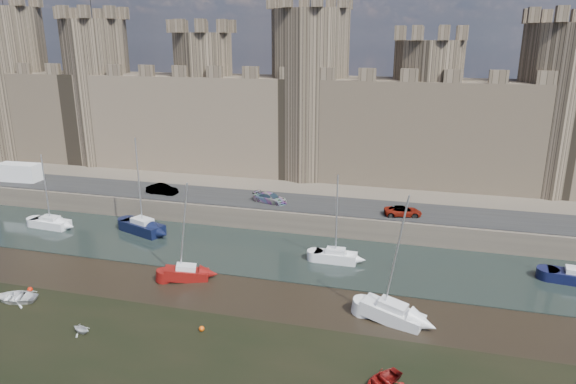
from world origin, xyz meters
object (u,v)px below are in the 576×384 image
car_0 (6,176)px  van (19,172)px  car_1 (162,189)px  sailboat_4 (186,273)px  sailboat_5 (392,313)px  car_3 (403,211)px  sailboat_2 (336,256)px  sailboat_0 (50,222)px  sailboat_1 (143,226)px  car_2 (270,198)px

car_0 → van: bearing=-93.4°
car_1 → sailboat_4: (11.45, -16.90, -2.46)m
car_1 → sailboat_5: size_ratio=0.38×
van → sailboat_4: sailboat_4 is taller
car_0 → car_3: (54.71, -0.78, -0.07)m
car_1 → sailboat_4: 20.56m
sailboat_2 → sailboat_4: 14.82m
car_1 → car_3: bearing=-86.8°
car_0 → sailboat_0: size_ratio=0.43×
van → sailboat_5: sailboat_5 is taller
car_1 → sailboat_1: bearing=-165.9°
car_2 → sailboat_1: size_ratio=0.39×
sailboat_2 → sailboat_1: bearing=174.4°
car_2 → sailboat_0: 26.36m
car_3 → sailboat_1: (-29.03, -6.72, -2.22)m
sailboat_0 → sailboat_4: 23.24m
car_1 → sailboat_2: size_ratio=0.45×
car_0 → sailboat_1: size_ratio=0.34×
van → sailboat_0: size_ratio=0.65×
sailboat_1 → sailboat_2: 23.08m
car_0 → van: van is taller
sailboat_1 → sailboat_5: (29.33, -12.07, -0.10)m
car_1 → sailboat_5: bearing=-118.1°
car_2 → sailboat_2: (9.77, -9.60, -2.37)m
car_1 → sailboat_1: 7.77m
car_0 → car_2: 38.88m
car_1 → sailboat_0: bearing=134.2°
sailboat_1 → sailboat_5: size_ratio=1.05×
sailboat_0 → sailboat_1: 11.62m
car_0 → car_2: size_ratio=0.88×
sailboat_1 → sailboat_0: bearing=-153.3°
sailboat_1 → car_0: bearing=-176.0°
car_2 → sailboat_5: sailboat_5 is taller
car_1 → sailboat_5: sailboat_5 is taller
van → sailboat_1: bearing=-21.5°
sailboat_0 → sailboat_1: bearing=10.8°
car_0 → car_3: 54.72m
car_3 → sailboat_4: bearing=118.6°
car_3 → sailboat_5: 18.94m
car_2 → van: bearing=105.0°
car_1 → van: size_ratio=0.70×
car_0 → van: size_ratio=0.65×
sailboat_1 → sailboat_2: sailboat_1 is taller
car_2 → sailboat_0: sailboat_0 is taller
sailboat_1 → sailboat_2: bearing=15.0°
sailboat_0 → sailboat_5: bearing=-10.4°
car_2 → car_3: car_2 is taller
sailboat_2 → sailboat_4: (-12.81, -7.45, -0.04)m
sailboat_4 → car_0: bearing=133.1°
car_0 → car_1: car_1 is taller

